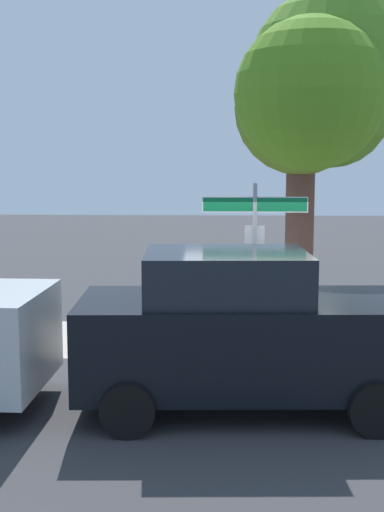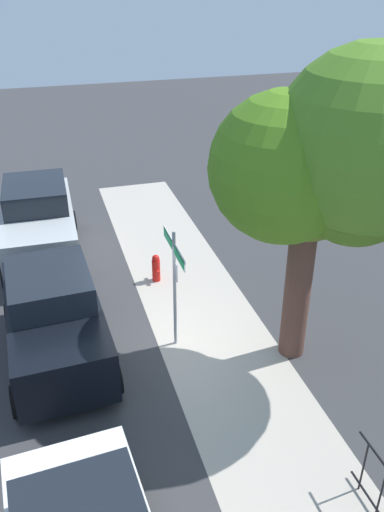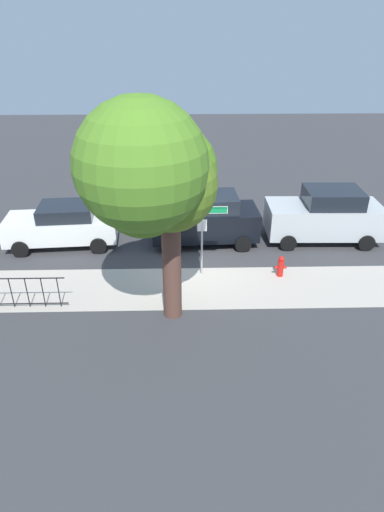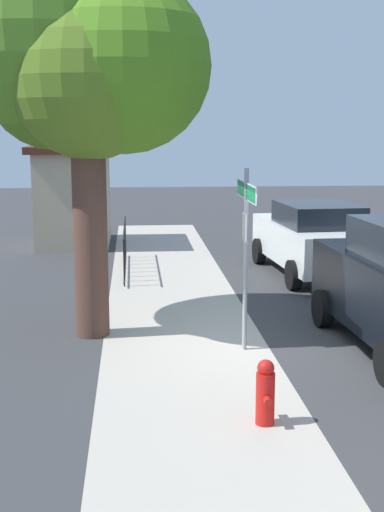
# 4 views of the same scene
# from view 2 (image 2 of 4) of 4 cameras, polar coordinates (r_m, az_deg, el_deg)

# --- Properties ---
(ground_plane) EXTENTS (60.00, 60.00, 0.00)m
(ground_plane) POSITION_cam_2_polar(r_m,az_deg,el_deg) (12.10, -3.48, -9.90)
(ground_plane) COLOR #38383A
(sidewalk_strip) EXTENTS (24.00, 2.60, 0.00)m
(sidewalk_strip) POSITION_cam_2_polar(r_m,az_deg,el_deg) (10.97, 5.90, -14.95)
(sidewalk_strip) COLOR #B2A89A
(sidewalk_strip) RESTS_ON ground_plane
(street_sign) EXTENTS (1.69, 0.07, 2.80)m
(street_sign) POSITION_cam_2_polar(r_m,az_deg,el_deg) (11.14, -1.90, -1.24)
(street_sign) COLOR #9EA0A5
(street_sign) RESTS_ON ground_plane
(shade_tree) EXTENTS (3.63, 4.29, 6.55)m
(shade_tree) POSITION_cam_2_polar(r_m,az_deg,el_deg) (9.87, 14.87, 9.68)
(shade_tree) COLOR brown
(shade_tree) RESTS_ON ground_plane
(car_silver) EXTENTS (4.56, 2.24, 2.17)m
(car_silver) POSITION_cam_2_polar(r_m,az_deg,el_deg) (15.82, -16.05, 3.49)
(car_silver) COLOR #B6BCBC
(car_silver) RESTS_ON ground_plane
(car_black) EXTENTS (4.27, 2.25, 2.03)m
(car_black) POSITION_cam_2_polar(r_m,az_deg,el_deg) (11.64, -14.50, -6.48)
(car_black) COLOR black
(car_black) RESTS_ON ground_plane
(fire_hydrant) EXTENTS (0.42, 0.22, 0.78)m
(fire_hydrant) POSITION_cam_2_polar(r_m,az_deg,el_deg) (14.32, -3.87, -1.28)
(fire_hydrant) COLOR red
(fire_hydrant) RESTS_ON ground_plane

